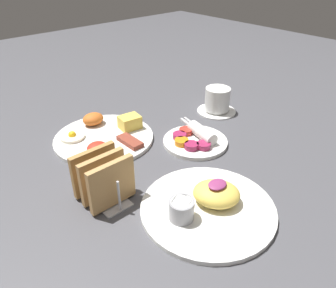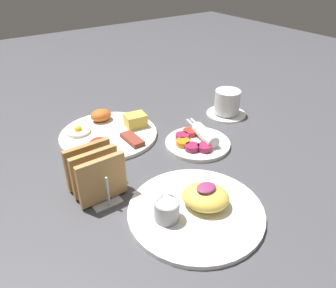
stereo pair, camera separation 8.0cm
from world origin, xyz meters
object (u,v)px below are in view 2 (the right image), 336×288
at_px(coffee_cup, 227,104).
at_px(plate_breakfast, 109,132).
at_px(toast_rack, 96,174).
at_px(plate_foreground, 196,207).
at_px(plate_condiments, 198,141).

bearing_deg(coffee_cup, plate_breakfast, 165.64).
relative_size(plate_breakfast, coffee_cup, 2.19).
xyz_separation_m(plate_breakfast, toast_rack, (-0.13, -0.20, 0.04)).
distance_m(plate_breakfast, plate_foreground, 0.37).
bearing_deg(plate_condiments, coffee_cup, 25.18).
distance_m(plate_breakfast, plate_condiments, 0.24).
height_order(toast_rack, coffee_cup, toast_rack).
bearing_deg(plate_breakfast, plate_foreground, -89.78).
distance_m(plate_condiments, coffee_cup, 0.21).
relative_size(plate_foreground, coffee_cup, 2.21).
distance_m(plate_foreground, coffee_cup, 0.45).
xyz_separation_m(plate_breakfast, plate_condiments, (0.17, -0.18, 0.00)).
bearing_deg(coffee_cup, plate_condiments, -154.82).
xyz_separation_m(plate_condiments, toast_rack, (-0.29, -0.03, 0.04)).
height_order(plate_condiments, plate_foreground, plate_foreground).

